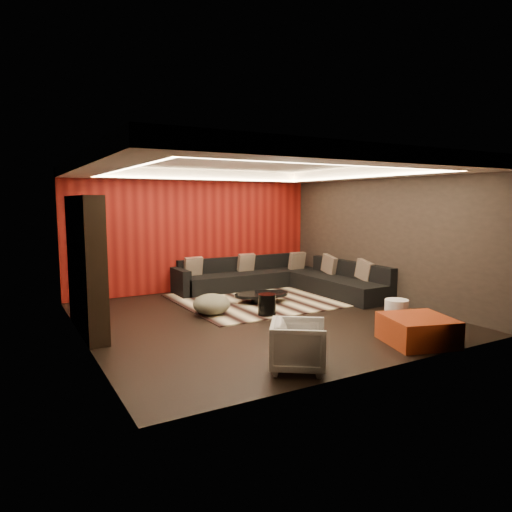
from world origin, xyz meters
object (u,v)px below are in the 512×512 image
drum_stool (267,304)px  sectional_sofa (282,280)px  orange_ottoman (418,330)px  armchair (298,346)px  white_side_table (396,314)px  coffee_table (261,298)px

drum_stool → sectional_sofa: bearing=50.4°
orange_ottoman → armchair: 2.16m
armchair → sectional_sofa: 5.07m
drum_stool → white_side_table: size_ratio=0.80×
coffee_table → orange_ottoman: bearing=-79.0°
sectional_sofa → white_side_table: bearing=-91.1°
sectional_sofa → drum_stool: bearing=-129.6°
white_side_table → orange_ottoman: 0.83m
drum_stool → white_side_table: 2.29m
coffee_table → white_side_table: 2.91m
drum_stool → white_side_table: white_side_table is taller
coffee_table → sectional_sofa: (1.09, 0.89, 0.15)m
white_side_table → armchair: size_ratio=0.70×
coffee_table → armchair: (-1.48, -3.47, 0.20)m
drum_stool → sectional_sofa: 2.40m
coffee_table → drum_stool: (-0.44, -0.96, 0.10)m
white_side_table → orange_ottoman: (-0.35, -0.75, -0.04)m
white_side_table → drum_stool: bearing=129.7°
drum_stool → sectional_sofa: sectional_sofa is taller
drum_stool → orange_ottoman: bearing=-66.2°
orange_ottoman → white_side_table: bearing=65.0°
drum_stool → armchair: 2.73m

